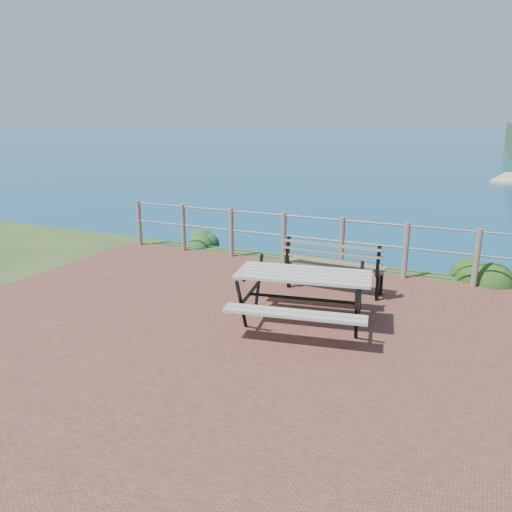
% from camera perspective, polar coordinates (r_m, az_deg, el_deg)
% --- Properties ---
extents(ground, '(10.00, 7.00, 0.12)m').
position_cam_1_polar(ground, '(6.53, 1.76, -9.72)').
color(ground, brown).
rests_on(ground, ground).
extents(ocean, '(1200.00, 1200.00, 0.00)m').
position_cam_1_polar(ocean, '(205.48, 24.62, 13.50)').
color(ocean, '#155682').
rests_on(ocean, ground).
extents(safety_railing, '(9.40, 0.10, 1.00)m').
position_cam_1_polar(safety_railing, '(9.35, 9.78, 1.66)').
color(safety_railing, '#6B5B4C').
rests_on(safety_railing, ground).
extents(picnic_table, '(1.88, 1.53, 0.75)m').
position_cam_1_polar(picnic_table, '(6.82, 5.42, -4.27)').
color(picnic_table, gray).
rests_on(picnic_table, ground).
extents(park_bench, '(1.60, 0.41, 0.90)m').
position_cam_1_polar(park_bench, '(8.19, 9.03, -0.16)').
color(park_bench, brown).
rests_on(park_bench, ground).
extents(shrub_lip_west, '(0.69, 0.69, 0.40)m').
position_cam_1_polar(shrub_lip_west, '(11.52, -5.73, 1.52)').
color(shrub_lip_west, '#1E501F').
rests_on(shrub_lip_west, ground).
extents(shrub_lip_east, '(0.82, 0.82, 0.58)m').
position_cam_1_polar(shrub_lip_east, '(9.79, 24.51, -2.41)').
color(shrub_lip_east, '#153D12').
rests_on(shrub_lip_east, ground).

